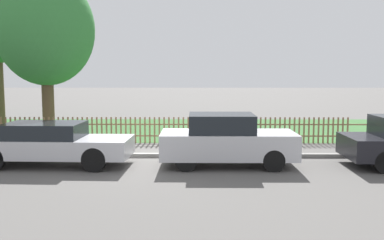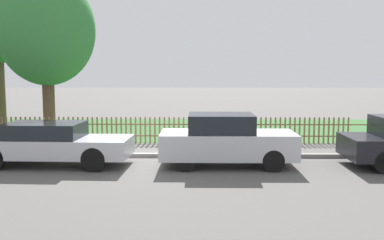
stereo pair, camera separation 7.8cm
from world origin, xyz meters
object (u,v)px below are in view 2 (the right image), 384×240
Objects in this scene: parked_car_red_compact at (226,140)px; tree_mid_park at (46,30)px; parked_car_navy_estate at (51,143)px; covered_motorcycle at (231,132)px.

parked_car_red_compact is 0.58× the size of tree_mid_park.
parked_car_navy_estate reaches higher than covered_motorcycle.
tree_mid_park reaches higher than parked_car_red_compact.
parked_car_red_compact is at bearing -36.99° from tree_mid_park.
tree_mid_park reaches higher than covered_motorcycle.
parked_car_red_compact is at bearing -93.98° from covered_motorcycle.
parked_car_red_compact is (5.10, 0.02, 0.09)m from parked_car_navy_estate.
parked_car_red_compact reaches higher than covered_motorcycle.
covered_motorcycle is 8.62m from tree_mid_park.
covered_motorcycle is (5.43, 2.58, -0.03)m from parked_car_navy_estate.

